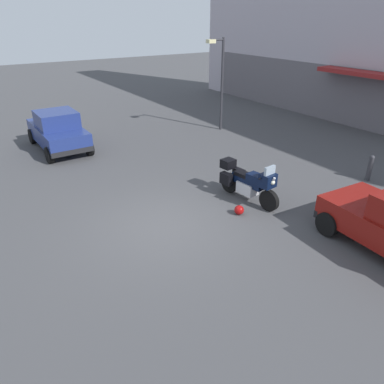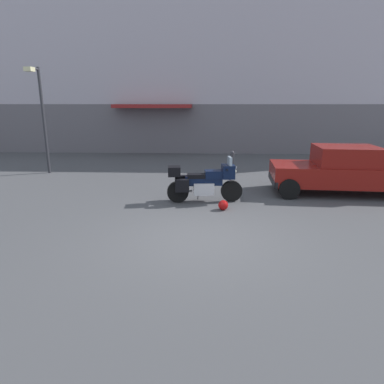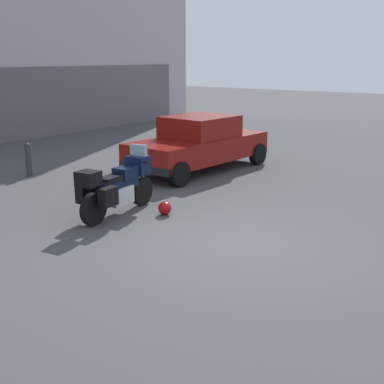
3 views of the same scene
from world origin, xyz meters
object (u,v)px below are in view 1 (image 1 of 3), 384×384
(car_hatchback_near, at_px, (58,131))
(helmet, at_px, (239,210))
(motorcycle, at_px, (248,182))
(bollard_curbside, at_px, (370,167))
(streetlamp_curbside, at_px, (220,75))

(car_hatchback_near, bearing_deg, helmet, -162.86)
(helmet, bearing_deg, motorcycle, 125.85)
(motorcycle, relative_size, helmet, 8.08)
(bollard_curbside, bearing_deg, helmet, -96.58)
(car_hatchback_near, height_order, streetlamp_curbside, streetlamp_curbside)
(streetlamp_curbside, distance_m, bollard_curbside, 8.09)
(streetlamp_curbside, xyz_separation_m, bollard_curbside, (7.78, 0.61, -2.14))
(helmet, height_order, car_hatchback_near, car_hatchback_near)
(helmet, bearing_deg, car_hatchback_near, -162.45)
(helmet, relative_size, car_hatchback_near, 0.07)
(motorcycle, height_order, streetlamp_curbside, streetlamp_curbside)
(motorcycle, height_order, bollard_curbside, motorcycle)
(motorcycle, xyz_separation_m, bollard_curbside, (1.17, 4.48, -0.13))
(motorcycle, xyz_separation_m, helmet, (0.57, -0.78, -0.48))
(car_hatchback_near, relative_size, streetlamp_curbside, 0.91)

